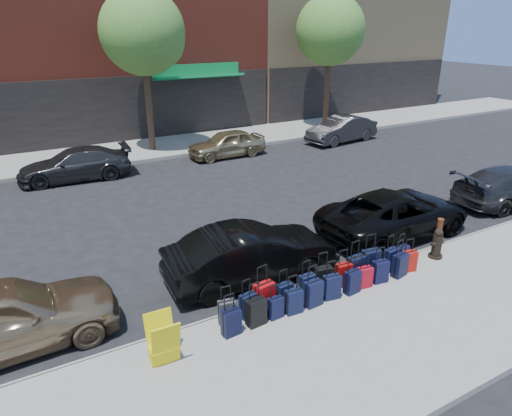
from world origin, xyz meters
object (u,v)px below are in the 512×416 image
bollard (439,234)px  tree_center (146,34)px  tree_right (332,32)px  car_near_2 (395,213)px  car_far_3 (342,129)px  car_near_1 (251,254)px  car_near_0 (1,318)px  car_far_1 (75,164)px  display_rack (163,341)px  car_far_2 (227,144)px  suitcase_front_5 (323,279)px  fire_hydrant (437,244)px

bollard → tree_center: bearing=103.2°
tree_right → car_near_2: 15.28m
car_far_3 → car_near_1: bearing=-54.7°
car_near_0 → car_far_1: bearing=-17.8°
bollard → car_near_1: (-5.03, 1.36, 0.07)m
bollard → display_rack: bearing=-175.6°
car_near_0 → car_near_2: (10.37, 0.16, -0.06)m
car_far_2 → car_far_1: bearing=-89.9°
car_far_3 → car_far_1: bearing=-98.4°
suitcase_front_5 → car_near_0: 6.66m
car_near_2 → car_far_2: size_ratio=1.31×
tree_center → car_far_2: 6.02m
fire_hydrant → car_near_2: 1.85m
fire_hydrant → bollard: bearing=37.1°
tree_right → display_rack: tree_right is taller
display_rack → car_far_1: bearing=89.1°
car_far_1 → tree_center: bearing=125.7°
display_rack → car_far_1: size_ratio=0.21×
bollard → car_near_0: size_ratio=0.21×
suitcase_front_5 → car_far_3: car_far_3 is taller
fire_hydrant → car_far_1: 13.86m
suitcase_front_5 → car_far_2: (3.31, 11.78, 0.18)m
car_far_2 → car_near_2: bearing=3.0°
car_far_1 → car_far_3: 13.36m
car_near_0 → car_near_1: bearing=-92.0°
car_near_2 → tree_right: bearing=-31.4°
bollard → car_near_1: 5.21m
tree_center → car_near_0: size_ratio=1.69×
car_far_1 → display_rack: bearing=2.0°
tree_right → car_near_0: size_ratio=1.69×
car_far_1 → car_far_3: size_ratio=1.06×
fire_hydrant → display_rack: 7.57m
tree_center → suitcase_front_5: 15.10m
tree_center → car_near_0: (-7.09, -12.76, -4.68)m
car_near_0 → display_rack: bearing=-130.3°
tree_center → car_near_1: tree_center is taller
suitcase_front_5 → car_far_2: 12.24m
suitcase_front_5 → bollard: bearing=9.2°
fire_hydrant → bollard: bollard is taller
tree_center → car_far_2: tree_center is taller
display_rack → car_near_1: bearing=35.6°
tree_center → bollard: 15.31m
car_near_1 → tree_right: bearing=-40.1°
tree_center → car_far_2: (2.69, -2.47, -4.79)m
tree_center → fire_hydrant: 15.52m
tree_right → fire_hydrant: size_ratio=8.92×
suitcase_front_5 → display_rack: size_ratio=1.02×
suitcase_front_5 → bollard: suitcase_front_5 is taller
car_near_2 → car_far_1: car_near_2 is taller
tree_right → display_rack: bearing=-135.6°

